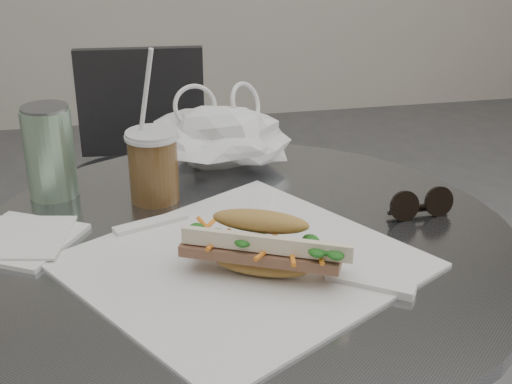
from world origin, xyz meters
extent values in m
cylinder|color=slate|center=(0.00, 0.20, 0.73)|extent=(0.76, 0.76, 0.02)
cylinder|color=#2E2E30|center=(-0.11, 0.99, 0.01)|extent=(0.37, 0.37, 0.02)
cylinder|color=#2E2E30|center=(-0.11, 0.99, 0.25)|extent=(0.07, 0.07, 0.49)
cylinder|color=#2E2E30|center=(-0.11, 0.99, 0.49)|extent=(0.42, 0.42, 0.02)
cube|color=#2E2E30|center=(-0.09, 1.18, 0.65)|extent=(0.33, 0.06, 0.29)
cube|color=white|center=(-0.01, 0.13, 0.74)|extent=(0.52, 0.51, 0.00)
ellipsoid|color=#B68744|center=(0.01, 0.10, 0.76)|extent=(0.25, 0.18, 0.03)
cube|color=brown|center=(0.01, 0.10, 0.78)|extent=(0.20, 0.14, 0.01)
ellipsoid|color=#B68744|center=(0.01, 0.11, 0.80)|extent=(0.25, 0.18, 0.04)
cylinder|color=brown|center=(-0.11, 0.35, 0.79)|extent=(0.07, 0.07, 0.10)
cylinder|color=silver|center=(-0.11, 0.35, 0.84)|extent=(0.08, 0.08, 0.01)
cylinder|color=white|center=(-0.11, 0.36, 0.88)|extent=(0.04, 0.04, 0.18)
cylinder|color=black|center=(0.24, 0.21, 0.76)|extent=(0.05, 0.02, 0.04)
cylinder|color=black|center=(0.29, 0.22, 0.76)|extent=(0.05, 0.02, 0.04)
cube|color=black|center=(0.26, 0.22, 0.76)|extent=(0.02, 0.01, 0.00)
cube|color=white|center=(-0.29, 0.25, 0.74)|extent=(0.18, 0.18, 0.01)
cube|color=white|center=(-0.29, 0.25, 0.75)|extent=(0.15, 0.15, 0.00)
cylinder|color=#5B9C64|center=(-0.26, 0.40, 0.81)|extent=(0.07, 0.07, 0.14)
cylinder|color=slate|center=(-0.26, 0.40, 0.88)|extent=(0.07, 0.07, 0.00)
camera|label=1|loc=(-0.15, -0.64, 1.19)|focal=50.00mm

